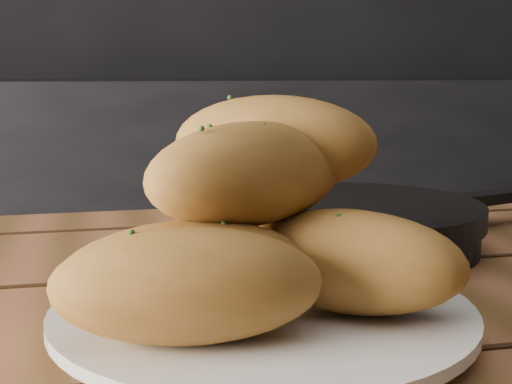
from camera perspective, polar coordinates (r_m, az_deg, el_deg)
name	(u,v)px	position (r m, az deg, el deg)	size (l,w,h in m)	color
counter	(184,243)	(2.00, -5.77, -4.10)	(2.80, 0.60, 0.90)	black
plate	(263,317)	(0.48, 0.55, -9.97)	(0.28, 0.28, 0.02)	silver
bread_rolls	(249,229)	(0.45, -0.60, -2.96)	(0.27, 0.23, 0.14)	#A66D2E
skillet	(351,224)	(0.70, 7.60, -2.54)	(0.38, 0.26, 0.05)	black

